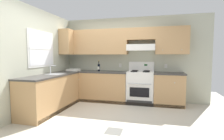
% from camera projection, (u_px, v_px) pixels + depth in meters
% --- Properties ---
extents(ground_plane, '(7.04, 7.04, 0.00)m').
position_uv_depth(ground_plane, '(98.00, 115.00, 4.03)').
color(ground_plane, beige).
extents(floor_accent_tile, '(0.30, 0.30, 0.01)m').
position_uv_depth(floor_accent_tile, '(114.00, 131.00, 3.14)').
color(floor_accent_tile, slate).
rests_on(floor_accent_tile, ground_plane).
extents(wall_back, '(4.68, 0.57, 2.55)m').
position_uv_depth(wall_back, '(127.00, 53.00, 5.29)').
color(wall_back, '#B7BAA3').
rests_on(wall_back, ground_plane).
extents(wall_left, '(0.47, 4.00, 2.55)m').
position_uv_depth(wall_left, '(44.00, 57.00, 4.54)').
color(wall_left, '#B7BAA3').
rests_on(wall_left, ground_plane).
extents(counter_back_run, '(3.60, 0.65, 0.91)m').
position_uv_depth(counter_back_run, '(115.00, 87.00, 5.17)').
color(counter_back_run, tan).
rests_on(counter_back_run, ground_plane).
extents(counter_left_run, '(0.63, 1.91, 1.13)m').
position_uv_depth(counter_left_run, '(51.00, 93.00, 4.30)').
color(counter_left_run, tan).
rests_on(counter_left_run, ground_plane).
extents(stove, '(0.76, 0.62, 1.20)m').
position_uv_depth(stove, '(140.00, 87.00, 4.99)').
color(stove, white).
rests_on(stove, ground_plane).
extents(wine_bottle, '(0.07, 0.08, 0.33)m').
position_uv_depth(wine_bottle, '(99.00, 67.00, 5.25)').
color(wine_bottle, black).
rests_on(wine_bottle, counter_back_run).
extents(bowl, '(0.38, 0.27, 0.06)m').
position_uv_depth(bowl, '(73.00, 70.00, 5.38)').
color(bowl, white).
rests_on(bowl, counter_back_run).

